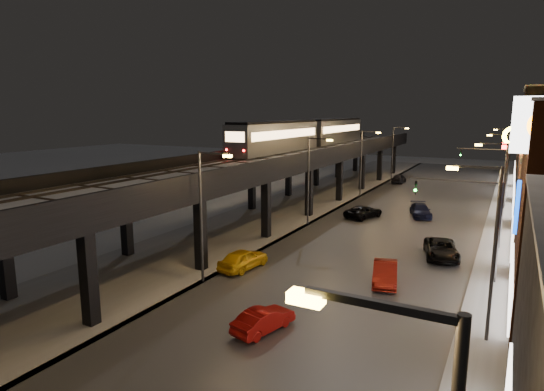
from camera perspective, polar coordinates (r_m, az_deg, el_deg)
The scene contains 29 objects.
ground at distance 23.54m, azimuth -27.55°, elevation -20.15°, with size 220.00×220.00×0.00m, color silver.
road_surface at distance 48.37m, azimuth 15.37°, elevation -3.65°, with size 17.00×120.00×0.06m, color #46474D.
sidewalk_right at distance 47.34m, azimuth 27.29°, elevation -4.72°, with size 4.00×120.00×0.14m, color #9FA1A8.
under_viaduct_pavement at distance 52.80m, azimuth 0.94°, elevation -2.10°, with size 11.00×120.00×0.06m, color #9FA1A8.
elevated_viaduct at distance 49.10m, azimuth -0.71°, elevation 3.57°, with size 9.00×100.00×6.30m.
viaduct_trackbed at distance 49.13m, azimuth -0.66°, elevation 4.47°, with size 8.40×100.00×0.32m.
viaduct_parapet_streetside at distance 47.19m, azimuth 4.03°, elevation 4.77°, with size 0.30×100.00×1.10m, color black.
viaduct_parapet_far at distance 51.32m, azimuth -4.92°, elevation 5.21°, with size 0.30×100.00×1.10m, color black.
streetlight_left_1 at distance 30.48m, azimuth -8.52°, elevation -1.56°, with size 2.57×0.28×9.00m.
streetlight_right_1 at distance 24.76m, azimuth 25.58°, elevation -5.32°, with size 2.56×0.28×9.00m.
streetlight_left_2 at distance 45.99m, azimuth 4.89°, elevation 2.58°, with size 2.57×0.28×9.00m.
streetlight_right_2 at distance 42.41m, azimuth 26.73°, elevation 0.81°, with size 2.56×0.28×9.00m.
streetlight_left_3 at distance 62.83m, azimuth 11.37°, elevation 4.53°, with size 2.57×0.28×9.00m.
streetlight_right_3 at distance 60.27m, azimuth 27.20°, elevation 3.33°, with size 2.56×0.28×9.00m.
streetlight_left_4 at distance 80.19m, azimuth 15.09°, elevation 5.63°, with size 2.57×0.28×9.00m.
streetlight_right_4 at distance 78.19m, azimuth 27.46°, elevation 4.69°, with size 2.56×0.28×9.00m.
traffic_light_rig_a at distance 33.71m, azimuth 24.70°, elevation -2.54°, with size 6.10×0.34×7.00m.
traffic_light_rig_b at distance 63.34m, azimuth 26.39°, elevation 3.02°, with size 6.10×0.34×7.00m.
subway_train at distance 65.41m, azimuth 4.64°, elevation 7.81°, with size 3.18×39.21×3.81m.
car_taxi at distance 33.97m, azimuth -3.63°, elevation -8.04°, with size 1.79×4.45×1.52m, color yellow.
car_near_white at distance 24.97m, azimuth -1.06°, elevation -15.43°, with size 1.32×3.80×1.25m, color maroon.
car_mid_silver at distance 50.87m, azimuth 11.42°, elevation -2.05°, with size 2.25×4.88×1.36m, color black.
car_far_white at distance 76.94m, azimuth 15.62°, elevation 2.03°, with size 1.72×4.27×1.45m, color black.
car_onc_silver at distance 32.11m, azimuth 13.99°, elevation -9.49°, with size 1.56×4.47×1.47m, color maroon.
car_onc_dark at distance 38.71m, azimuth 20.48°, elevation -6.42°, with size 2.40×5.20×1.45m, color black.
car_onc_white at distance 52.93m, azimuth 18.14°, elevation -1.86°, with size 1.95×4.79×1.39m, color black.
sign_mcdonalds at distance 43.22m, azimuth 28.82°, elevation 5.16°, with size 3.08×0.49×10.38m.
sign_citgo at distance 23.80m, azimuth 30.63°, elevation 4.08°, with size 2.57×0.39×12.23m.
sign_carwash at distance 31.00m, azimuth 29.41°, elevation -2.59°, with size 1.45×0.35×7.52m.
Camera 1 is at (17.36, -10.93, 11.54)m, focal length 30.00 mm.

